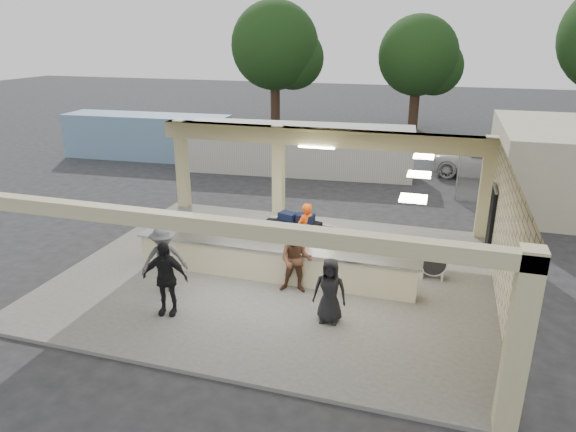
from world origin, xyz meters
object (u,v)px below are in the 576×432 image
(baggage_counter, at_px, (272,263))
(passenger_a, at_px, (296,260))
(luggage_cart, at_px, (293,232))
(car_dark, at_px, (488,157))
(car_white_a, at_px, (492,162))
(baggage_handler, at_px, (306,230))
(drum_fan, at_px, (433,262))
(passenger_b, at_px, (165,278))
(passenger_c, at_px, (164,260))
(container_white, at_px, (299,149))
(container_blue, at_px, (147,136))
(passenger_d, at_px, (330,291))

(baggage_counter, height_order, passenger_a, passenger_a)
(luggage_cart, xyz_separation_m, car_dark, (6.46, 12.86, -0.04))
(car_white_a, bearing_deg, car_dark, 15.00)
(baggage_counter, relative_size, baggage_handler, 4.70)
(car_dark, bearing_deg, passenger_a, -160.81)
(drum_fan, height_order, passenger_a, passenger_a)
(passenger_a, distance_m, passenger_b, 3.40)
(drum_fan, height_order, car_white_a, car_white_a)
(baggage_handler, relative_size, passenger_c, 0.94)
(luggage_cart, bearing_deg, baggage_handler, -0.86)
(baggage_counter, xyz_separation_m, passenger_a, (0.85, -0.50, 0.44))
(passenger_b, distance_m, car_dark, 19.20)
(passenger_c, bearing_deg, container_white, 54.91)
(container_white, bearing_deg, car_dark, 12.52)
(car_white_a, relative_size, container_blue, 0.57)
(luggage_cart, distance_m, container_white, 10.40)
(passenger_d, bearing_deg, container_blue, 131.12)
(container_blue, bearing_deg, passenger_c, -60.54)
(passenger_c, bearing_deg, passenger_a, -18.61)
(baggage_handler, distance_m, passenger_a, 2.33)
(baggage_counter, bearing_deg, car_white_a, 64.27)
(passenger_a, bearing_deg, luggage_cart, 101.13)
(passenger_b, height_order, passenger_c, passenger_b)
(luggage_cart, height_order, baggage_handler, baggage_handler)
(container_white, bearing_deg, drum_fan, -61.03)
(passenger_a, distance_m, container_blue, 18.16)
(passenger_d, bearing_deg, baggage_counter, 137.49)
(luggage_cart, distance_m, car_white_a, 13.60)
(passenger_c, xyz_separation_m, car_dark, (9.01, 16.26, -0.24))
(drum_fan, height_order, baggage_handler, baggage_handler)
(container_blue, bearing_deg, car_white_a, 0.08)
(passenger_a, bearing_deg, passenger_c, -170.40)
(passenger_a, relative_size, passenger_c, 1.00)
(baggage_counter, distance_m, passenger_c, 2.95)
(drum_fan, bearing_deg, container_white, 128.54)
(car_white_a, bearing_deg, container_white, 108.93)
(container_white, bearing_deg, passenger_c, -94.13)
(car_dark, bearing_deg, passenger_b, -166.40)
(passenger_a, bearing_deg, drum_fan, 21.82)
(car_dark, distance_m, container_blue, 18.30)
(luggage_cart, height_order, passenger_d, passenger_d)
(car_white_a, bearing_deg, baggage_handler, 160.46)
(passenger_a, height_order, passenger_d, passenger_a)
(baggage_handler, relative_size, passenger_a, 0.94)
(passenger_d, bearing_deg, car_white_a, 70.97)
(baggage_handler, bearing_deg, passenger_c, -7.24)
(drum_fan, height_order, passenger_d, passenger_d)
(drum_fan, distance_m, car_white_a, 12.54)
(car_white_a, bearing_deg, passenger_b, 159.99)
(luggage_cart, relative_size, container_white, 0.22)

